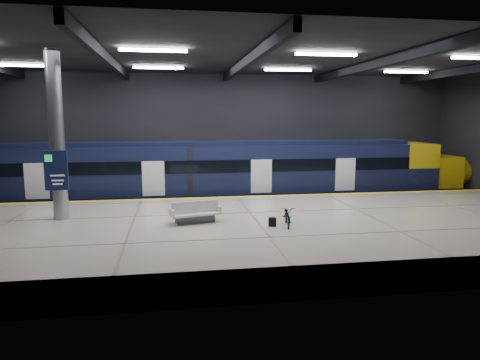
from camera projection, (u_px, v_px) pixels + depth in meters
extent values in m
plane|color=black|center=(246.00, 230.00, 20.23)|extent=(30.00, 30.00, 0.00)
cube|color=black|center=(225.00, 138.00, 27.47)|extent=(30.00, 0.10, 8.00)
cube|color=black|center=(295.00, 165.00, 11.83)|extent=(30.00, 0.10, 8.00)
cube|color=black|center=(246.00, 56.00, 19.06)|extent=(30.00, 16.00, 0.10)
cube|color=black|center=(108.00, 59.00, 18.18)|extent=(0.25, 16.00, 0.40)
cube|color=black|center=(246.00, 62.00, 19.10)|extent=(0.25, 16.00, 0.40)
cube|color=black|center=(373.00, 65.00, 20.02)|extent=(0.25, 16.00, 0.40)
cube|color=white|center=(153.00, 50.00, 16.51)|extent=(2.60, 0.18, 0.10)
cube|color=white|center=(326.00, 54.00, 17.58)|extent=(2.60, 0.18, 0.10)
cube|color=white|center=(480.00, 58.00, 18.65)|extent=(2.60, 0.18, 0.10)
cube|color=white|center=(16.00, 65.00, 21.31)|extent=(2.60, 0.18, 0.10)
cube|color=white|center=(158.00, 68.00, 22.38)|extent=(2.60, 0.18, 0.10)
cube|color=white|center=(288.00, 70.00, 23.45)|extent=(2.60, 0.18, 0.10)
cube|color=white|center=(406.00, 72.00, 24.52)|extent=(2.60, 0.18, 0.10)
cube|color=beige|center=(256.00, 233.00, 17.71)|extent=(30.00, 11.00, 1.10)
cube|color=yellow|center=(237.00, 197.00, 22.76)|extent=(30.00, 0.40, 0.01)
cube|color=gray|center=(232.00, 208.00, 24.89)|extent=(30.00, 0.08, 0.16)
cube|color=gray|center=(229.00, 203.00, 26.30)|extent=(30.00, 0.08, 0.16)
cube|color=black|center=(207.00, 198.00, 25.31)|extent=(24.00, 2.58, 0.80)
cube|color=black|center=(206.00, 169.00, 25.05)|extent=(24.00, 2.80, 2.75)
cube|color=black|center=(206.00, 143.00, 24.83)|extent=(24.00, 2.30, 0.24)
cube|color=black|center=(208.00, 167.00, 23.63)|extent=(24.00, 0.04, 0.70)
cube|color=white|center=(261.00, 176.00, 24.17)|extent=(1.20, 0.05, 1.90)
cube|color=gold|center=(412.00, 165.00, 27.04)|extent=(2.00, 2.80, 2.75)
ellipsoid|color=gold|center=(448.00, 171.00, 27.50)|extent=(3.60, 2.52, 1.90)
cube|color=black|center=(416.00, 162.00, 27.06)|extent=(1.60, 2.38, 0.80)
cube|color=#595B60|center=(195.00, 219.00, 17.26)|extent=(1.61, 0.83, 0.29)
cube|color=white|center=(195.00, 214.00, 17.23)|extent=(2.07, 1.25, 0.08)
cube|color=white|center=(195.00, 207.00, 17.19)|extent=(1.89, 0.52, 0.48)
cube|color=white|center=(171.00, 213.00, 16.85)|extent=(0.25, 0.81, 0.29)
cube|color=white|center=(218.00, 209.00, 17.57)|extent=(0.25, 0.81, 0.29)
imported|color=#99999E|center=(287.00, 216.00, 16.71)|extent=(0.77, 1.59, 0.80)
cube|color=black|center=(272.00, 222.00, 16.65)|extent=(0.34, 0.25, 0.35)
cylinder|color=#9EA0A5|center=(57.00, 136.00, 17.37)|extent=(0.60, 0.60, 6.90)
cube|color=#10183D|center=(56.00, 170.00, 17.16)|extent=(0.90, 0.12, 1.60)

